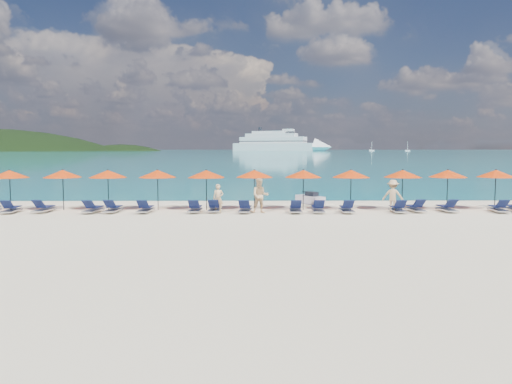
{
  "coord_description": "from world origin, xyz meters",
  "views": [
    {
      "loc": [
        -0.28,
        -22.37,
        3.44
      ],
      "look_at": [
        0.0,
        3.0,
        1.2
      ],
      "focal_mm": 35.0,
      "sensor_mm": 36.0,
      "label": 1
    }
  ],
  "objects": [
    {
      "name": "ground",
      "position": [
        0.0,
        0.0,
        0.0
      ],
      "size": [
        1400.0,
        1400.0,
        0.0
      ],
      "primitive_type": "plane",
      "color": "beige"
    },
    {
      "name": "sea",
      "position": [
        0.0,
        660.0,
        0.01
      ],
      "size": [
        1600.0,
        1300.0,
        0.01
      ],
      "primitive_type": "cube",
      "color": "#1FA9B2",
      "rests_on": "ground"
    },
    {
      "name": "headland_small",
      "position": [
        -150.0,
        560.0,
        -35.0
      ],
      "size": [
        162.0,
        126.0,
        85.5
      ],
      "color": "black",
      "rests_on": "ground"
    },
    {
      "name": "cruise_ship",
      "position": [
        37.83,
        571.96,
        8.83
      ],
      "size": [
        118.7,
        69.0,
        33.94
      ],
      "rotation": [
        0.0,
        0.0,
        -0.44
      ],
      "color": "silver",
      "rests_on": "ground"
    },
    {
      "name": "sailboat_near",
      "position": [
        135.42,
        535.47,
        1.08
      ],
      "size": [
        5.74,
        1.91,
        10.52
      ],
      "color": "silver",
      "rests_on": "ground"
    },
    {
      "name": "sailboat_far",
      "position": [
        170.56,
        519.4,
        1.04
      ],
      "size": [
        5.54,
        1.85,
        10.15
      ],
      "color": "silver",
      "rests_on": "ground"
    },
    {
      "name": "jetski",
      "position": [
        3.42,
        8.26,
        0.3
      ],
      "size": [
        1.71,
        2.19,
        0.74
      ],
      "rotation": [
        0.0,
        0.0,
        0.52
      ],
      "color": "#B9B5C8",
      "rests_on": "ground"
    },
    {
      "name": "beachgoer_a",
      "position": [
        -2.0,
        3.99,
        0.77
      ],
      "size": [
        0.58,
        0.41,
        1.54
      ],
      "primitive_type": "imported",
      "rotation": [
        0.0,
        0.0,
        -0.07
      ],
      "color": "#DAAE7B",
      "rests_on": "ground"
    },
    {
      "name": "beachgoer_b",
      "position": [
        0.23,
        3.88,
        0.93
      ],
      "size": [
        0.9,
        0.52,
        1.86
      ],
      "primitive_type": "imported",
      "rotation": [
        0.0,
        0.0,
        -0.0
      ],
      "color": "#DAAE7B",
      "rests_on": "ground"
    },
    {
      "name": "beachgoer_c",
      "position": [
        7.46,
        4.5,
        0.86
      ],
      "size": [
        1.22,
        0.85,
        1.73
      ],
      "primitive_type": "imported",
      "rotation": [
        0.0,
        0.0,
        2.82
      ],
      "color": "#DAAE7B",
      "rests_on": "ground"
    },
    {
      "name": "umbrella_0",
      "position": [
        -13.53,
        5.12,
        2.02
      ],
      "size": [
        2.1,
        2.1,
        2.28
      ],
      "color": "black",
      "rests_on": "ground"
    },
    {
      "name": "umbrella_1",
      "position": [
        -10.69,
        5.33,
        2.02
      ],
      "size": [
        2.1,
        2.1,
        2.28
      ],
      "color": "black",
      "rests_on": "ground"
    },
    {
      "name": "umbrella_2",
      "position": [
        -8.16,
        5.19,
        2.02
      ],
      "size": [
        2.1,
        2.1,
        2.28
      ],
      "color": "black",
      "rests_on": "ground"
    },
    {
      "name": "umbrella_3",
      "position": [
        -5.43,
        5.28,
        2.02
      ],
      "size": [
        2.1,
        2.1,
        2.28
      ],
      "color": "black",
      "rests_on": "ground"
    },
    {
      "name": "umbrella_4",
      "position": [
        -2.73,
        5.17,
        2.02
      ],
      "size": [
        2.1,
        2.1,
        2.28
      ],
      "color": "black",
      "rests_on": "ground"
    },
    {
      "name": "umbrella_5",
      "position": [
        -0.06,
        5.39,
        2.02
      ],
      "size": [
        2.1,
        2.1,
        2.28
      ],
      "color": "black",
      "rests_on": "ground"
    },
    {
      "name": "umbrella_6",
      "position": [
        2.66,
        5.26,
        2.02
      ],
      "size": [
        2.1,
        2.1,
        2.28
      ],
      "color": "black",
      "rests_on": "ground"
    },
    {
      "name": "umbrella_7",
      "position": [
        5.31,
        5.21,
        2.02
      ],
      "size": [
        2.1,
        2.1,
        2.28
      ],
      "color": "black",
      "rests_on": "ground"
    },
    {
      "name": "umbrella_8",
      "position": [
        8.18,
        5.2,
        2.02
      ],
      "size": [
        2.1,
        2.1,
        2.28
      ],
      "color": "black",
      "rests_on": "ground"
    },
    {
      "name": "umbrella_9",
      "position": [
        10.73,
        5.27,
        2.02
      ],
      "size": [
        2.1,
        2.1,
        2.28
      ],
      "color": "black",
      "rests_on": "ground"
    },
    {
      "name": "umbrella_10",
      "position": [
        13.46,
        5.33,
        2.02
      ],
      "size": [
        2.1,
        2.1,
        2.28
      ],
      "color": "black",
      "rests_on": "ground"
    },
    {
      "name": "lounger_1",
      "position": [
        -12.98,
        3.98,
        0.24
      ],
      "size": [
        0.77,
        1.75,
        0.66
      ],
      "rotation": [
        0.0,
        0.0,
        0.09
      ],
      "color": "silver",
      "rests_on": "ground"
    },
    {
      "name": "lounger_2",
      "position": [
        -11.35,
        4.22,
        0.24
      ],
      "size": [
        0.74,
        1.74,
        0.66
      ],
      "rotation": [
        0.0,
        0.0,
        -0.07
      ],
      "color": "silver",
      "rests_on": "ground"
    },
    {
      "name": "lounger_3",
      "position": [
        -8.65,
        4.02,
        0.24
      ],
      "size": [
        0.79,
        1.76,
        0.66
      ],
      "rotation": [
        0.0,
        0.0,
        -0.1
      ],
      "color": "silver",
      "rests_on": "ground"
    },
    {
      "name": "lounger_4",
      "position": [
        -7.62,
        4.1,
        0.24
      ],
      "size": [
        0.69,
        1.73,
        0.66
      ],
      "rotation": [
        0.0,
        0.0,
        -0.04
      ],
      "color": "silver",
      "rests_on": "ground"
    },
    {
      "name": "lounger_5",
      "position": [
        -5.88,
        4.03,
        0.24
      ],
      "size": [
        0.69,
        1.73,
        0.66
      ],
      "rotation": [
        0.0,
        0.0,
        -0.04
      ],
      "color": "silver",
      "rests_on": "ground"
    },
    {
      "name": "lounger_6",
      "position": [
        -3.24,
        4.07,
        0.24
      ],
      "size": [
        0.66,
        1.72,
        0.66
      ],
      "rotation": [
        0.0,
        0.0,
        -0.03
      ],
      "color": "silver",
      "rests_on": "ground"
    },
    {
      "name": "lounger_7",
      "position": [
        -2.2,
        4.19,
        0.24
      ],
      "size": [
        0.7,
        1.73,
        0.66
      ],
      "rotation": [
        0.0,
        0.0,
        -0.05
      ],
      "color": "silver",
      "rests_on": "ground"
    },
    {
      "name": "lounger_8",
      "position": [
        -0.57,
        3.95,
        0.24
      ],
      "size": [
        0.77,
        1.75,
        0.66
      ],
      "rotation": [
        0.0,
        0.0,
        -0.09
      ],
      "color": "silver",
      "rests_on": "ground"
    },
    {
      "name": "lounger_9",
      "position": [
        2.11,
        3.9,
        0.24
      ],
      "size": [
        0.68,
        1.72,
        0.66
      ],
      "rotation": [
        0.0,
        0.0,
        -0.03
      ],
      "color": "silver",
      "rests_on": "ground"
    },
    {
      "name": "lounger_10",
      "position": [
        3.31,
        3.93,
        0.24
      ],
      "size": [
        0.68,
        1.72,
        0.66
      ],
      "rotation": [
        0.0,
        0.0,
        -0.04
      ],
      "color": "silver",
      "rests_on": "ground"
    },
    {
      "name": "lounger_11",
      "position": [
        4.83,
        3.88,
        0.24
      ],
      "size": [
        0.65,
        1.71,
        0.66
      ],
      "rotation": [
        0.0,
        0.0,
        -0.02
      ],
      "color": "silver",
      "rests_on": "ground"
    },
    {
      "name": "lounger_12",
      "position": [
        7.56,
        3.9,
        0.24
      ],
      "size": [
        0.67,
        1.72,
        0.66
      ],
      "rotation": [
        0.0,
        0.0,
        -0.03
      ],
      "color": "silver",
      "rests_on": "ground"
    },
    {
      "name": "lounger_13",
      "position": [
        8.61,
        4.22,
        0.24
      ],
      "size": [
        0.72,
        1.73,
        0.66
      ],
      "rotation": [
        0.0,
        0.0,
        0.06
      ],
      "color": "silver",
      "rests_on": "ground"
    },
    {
      "name": "lounger_14",
      "position": [
        10.31,
        4.19,
        0.24
      ],
      "size": [
        0.7,
        1.73,
        0.66
      ],
      "rotation": [
        0.0,
        0.0,
        0.05
      ],
      "color": "silver",
      "rests_on": "ground"
    },
    {
      "name": "lounger_15",
      "position": [
        13.0,
        3.98,
        0.24
      ],
      "size": [
        0.78,
        1.75,
        0.66
      ],
      "rotation": [
        0.0,
        0.0,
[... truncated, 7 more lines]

